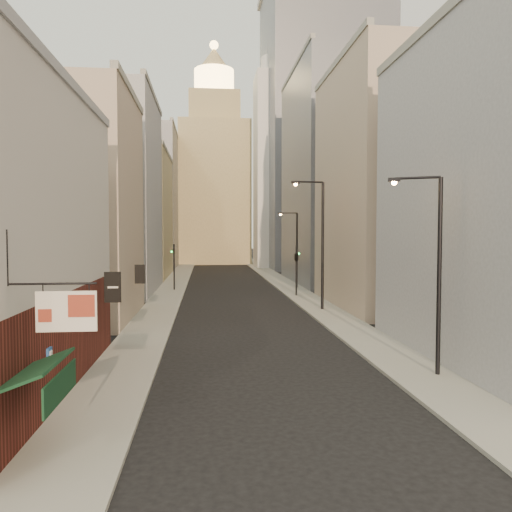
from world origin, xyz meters
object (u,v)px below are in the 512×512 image
(clock_tower, at_px, (214,177))
(streetlamp_far, at_px, (295,245))
(streetlamp_near, at_px, (434,263))
(traffic_light_right, at_px, (296,256))
(white_tower, at_px, (278,163))
(traffic_light_left, at_px, (174,257))
(streetlamp_mid, at_px, (320,237))

(clock_tower, relative_size, streetlamp_far, 5.31)
(streetlamp_near, bearing_deg, streetlamp_far, 114.82)
(streetlamp_near, height_order, traffic_light_right, streetlamp_near)
(white_tower, bearing_deg, traffic_light_right, -95.63)
(streetlamp_far, bearing_deg, white_tower, 85.45)
(clock_tower, distance_m, traffic_light_right, 57.28)
(traffic_light_left, bearing_deg, traffic_light_right, 174.31)
(clock_tower, bearing_deg, traffic_light_left, -96.00)
(streetlamp_mid, relative_size, traffic_light_left, 2.06)
(streetlamp_near, height_order, streetlamp_far, streetlamp_near)
(traffic_light_right, bearing_deg, streetlamp_far, -89.53)
(clock_tower, relative_size, white_tower, 1.08)
(streetlamp_mid, xyz_separation_m, traffic_light_right, (-0.25, 8.76, -1.94))
(streetlamp_far, height_order, traffic_light_right, streetlamp_far)
(traffic_light_left, bearing_deg, clock_tower, -75.39)
(white_tower, xyz_separation_m, streetlamp_far, (-2.96, -34.25, -13.78))
(traffic_light_left, bearing_deg, white_tower, -94.07)
(white_tower, bearing_deg, streetlamp_mid, -94.36)
(streetlamp_mid, bearing_deg, white_tower, 77.87)
(streetlamp_mid, height_order, streetlamp_far, streetlamp_mid)
(clock_tower, bearing_deg, white_tower, -51.84)
(white_tower, bearing_deg, streetlamp_far, -94.95)
(streetlamp_near, height_order, traffic_light_left, streetlamp_near)
(white_tower, relative_size, streetlamp_near, 4.78)
(clock_tower, bearing_deg, streetlamp_mid, -83.58)
(white_tower, relative_size, streetlamp_mid, 4.03)
(traffic_light_right, bearing_deg, clock_tower, -73.38)
(traffic_light_right, bearing_deg, white_tower, -86.18)
(streetlamp_near, relative_size, traffic_light_right, 1.73)
(streetlamp_mid, distance_m, traffic_light_right, 8.97)
(streetlamp_near, xyz_separation_m, traffic_light_left, (-13.14, 33.08, -1.35))
(clock_tower, height_order, streetlamp_far, clock_tower)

